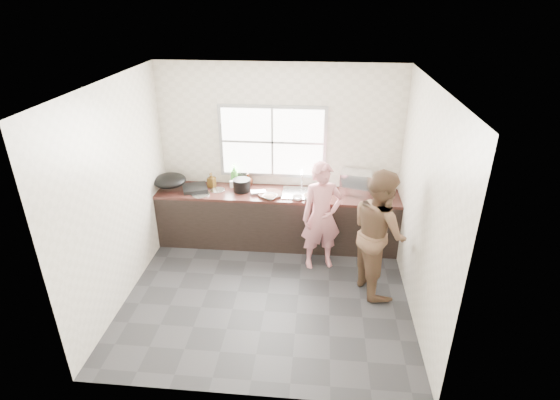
# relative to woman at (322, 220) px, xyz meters

# --- Properties ---
(floor) EXTENTS (3.60, 3.20, 0.01)m
(floor) POSITION_rel_woman_xyz_m (-0.67, -0.74, -0.73)
(floor) COLOR #29292B
(floor) RESTS_ON ground
(ceiling) EXTENTS (3.60, 3.20, 0.01)m
(ceiling) POSITION_rel_woman_xyz_m (-0.67, -0.74, 1.98)
(ceiling) COLOR silver
(ceiling) RESTS_ON wall_back
(wall_back) EXTENTS (3.60, 0.01, 2.70)m
(wall_back) POSITION_rel_woman_xyz_m (-0.67, 0.87, 0.62)
(wall_back) COLOR beige
(wall_back) RESTS_ON ground
(wall_left) EXTENTS (0.01, 3.20, 2.70)m
(wall_left) POSITION_rel_woman_xyz_m (-2.47, -0.74, 0.62)
(wall_left) COLOR beige
(wall_left) RESTS_ON ground
(wall_right) EXTENTS (0.01, 3.20, 2.70)m
(wall_right) POSITION_rel_woman_xyz_m (1.14, -0.74, 0.62)
(wall_right) COLOR beige
(wall_right) RESTS_ON ground
(wall_front) EXTENTS (3.60, 0.01, 2.70)m
(wall_front) POSITION_rel_woman_xyz_m (-0.67, -2.34, 0.62)
(wall_front) COLOR silver
(wall_front) RESTS_ON ground
(cabinet) EXTENTS (3.60, 0.62, 0.82)m
(cabinet) POSITION_rel_woman_xyz_m (-0.67, 0.55, -0.32)
(cabinet) COLOR black
(cabinet) RESTS_ON floor
(countertop) EXTENTS (3.60, 0.64, 0.04)m
(countertop) POSITION_rel_woman_xyz_m (-0.67, 0.55, 0.11)
(countertop) COLOR #351A15
(countertop) RESTS_ON cabinet
(sink) EXTENTS (0.55, 0.45, 0.02)m
(sink) POSITION_rel_woman_xyz_m (-0.32, 0.55, 0.14)
(sink) COLOR silver
(sink) RESTS_ON countertop
(faucet) EXTENTS (0.02, 0.02, 0.30)m
(faucet) POSITION_rel_woman_xyz_m (-0.32, 0.75, 0.28)
(faucet) COLOR silver
(faucet) RESTS_ON countertop
(window_frame) EXTENTS (1.60, 0.05, 1.10)m
(window_frame) POSITION_rel_woman_xyz_m (-0.77, 0.85, 0.82)
(window_frame) COLOR #9EA0A5
(window_frame) RESTS_ON wall_back
(window_glazing) EXTENTS (1.50, 0.01, 1.00)m
(window_glazing) POSITION_rel_woman_xyz_m (-0.77, 0.83, 0.82)
(window_glazing) COLOR white
(window_glazing) RESTS_ON window_frame
(woman) EXTENTS (0.61, 0.48, 1.46)m
(woman) POSITION_rel_woman_xyz_m (0.00, 0.00, 0.00)
(woman) COLOR #D37E85
(woman) RESTS_ON floor
(person_side) EXTENTS (0.87, 0.98, 1.67)m
(person_side) POSITION_rel_woman_xyz_m (0.72, -0.46, 0.11)
(person_side) COLOR brown
(person_side) RESTS_ON floor
(cutting_board) EXTENTS (0.42, 0.42, 0.04)m
(cutting_board) POSITION_rel_woman_xyz_m (-0.76, 0.45, 0.15)
(cutting_board) COLOR black
(cutting_board) RESTS_ON countertop
(cleaver) EXTENTS (0.24, 0.16, 0.01)m
(cleaver) POSITION_rel_woman_xyz_m (-0.94, 0.48, 0.17)
(cleaver) COLOR silver
(cleaver) RESTS_ON cutting_board
(bowl_mince) EXTENTS (0.27, 0.27, 0.05)m
(bowl_mince) POSITION_rel_woman_xyz_m (-0.75, 0.34, 0.16)
(bowl_mince) COLOR silver
(bowl_mince) RESTS_ON countertop
(bowl_crabs) EXTENTS (0.22, 0.22, 0.07)m
(bowl_crabs) POSITION_rel_woman_xyz_m (-0.14, 0.34, 0.16)
(bowl_crabs) COLOR silver
(bowl_crabs) RESTS_ON countertop
(bowl_held) EXTENTS (0.22, 0.22, 0.06)m
(bowl_held) POSITION_rel_woman_xyz_m (-0.35, 0.34, 0.16)
(bowl_held) COLOR silver
(bowl_held) RESTS_ON countertop
(black_pot) EXTENTS (0.31, 0.31, 0.19)m
(black_pot) POSITION_rel_woman_xyz_m (-1.20, 0.57, 0.22)
(black_pot) COLOR black
(black_pot) RESTS_ON countertop
(plate_food) EXTENTS (0.26, 0.26, 0.02)m
(plate_food) POSITION_rel_woman_xyz_m (-1.24, 0.67, 0.14)
(plate_food) COLOR white
(plate_food) RESTS_ON countertop
(bottle_green) EXTENTS (0.17, 0.17, 0.33)m
(bottle_green) POSITION_rel_woman_xyz_m (-1.35, 0.78, 0.29)
(bottle_green) COLOR #3C902F
(bottle_green) RESTS_ON countertop
(bottle_brown_tall) EXTENTS (0.12, 0.12, 0.21)m
(bottle_brown_tall) POSITION_rel_woman_xyz_m (-1.69, 0.67, 0.23)
(bottle_brown_tall) COLOR #412C10
(bottle_brown_tall) RESTS_ON countertop
(bottle_brown_short) EXTENTS (0.15, 0.15, 0.18)m
(bottle_brown_short) POSITION_rel_woman_xyz_m (-1.14, 0.78, 0.22)
(bottle_brown_short) COLOR #3D1C0F
(bottle_brown_short) RESTS_ON countertop
(glass_jar) EXTENTS (0.08, 0.08, 0.10)m
(glass_jar) POSITION_rel_woman_xyz_m (-1.37, 0.69, 0.18)
(glass_jar) COLOR white
(glass_jar) RESTS_ON countertop
(burner) EXTENTS (0.45, 0.45, 0.05)m
(burner) POSITION_rel_woman_xyz_m (-1.92, 0.55, 0.16)
(burner) COLOR black
(burner) RESTS_ON countertop
(wok) EXTENTS (0.61, 0.61, 0.18)m
(wok) POSITION_rel_woman_xyz_m (-2.28, 0.51, 0.28)
(wok) COLOR black
(wok) RESTS_ON burner
(dish_rack) EXTENTS (0.48, 0.37, 0.33)m
(dish_rack) POSITION_rel_woman_xyz_m (0.48, 0.66, 0.30)
(dish_rack) COLOR silver
(dish_rack) RESTS_ON countertop
(pot_lid_left) EXTENTS (0.29, 0.29, 0.01)m
(pot_lid_left) POSITION_rel_woman_xyz_m (-1.79, 0.38, 0.14)
(pot_lid_left) COLOR silver
(pot_lid_left) RESTS_ON countertop
(pot_lid_right) EXTENTS (0.24, 0.24, 0.01)m
(pot_lid_right) POSITION_rel_woman_xyz_m (-1.57, 0.55, 0.14)
(pot_lid_right) COLOR silver
(pot_lid_right) RESTS_ON countertop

